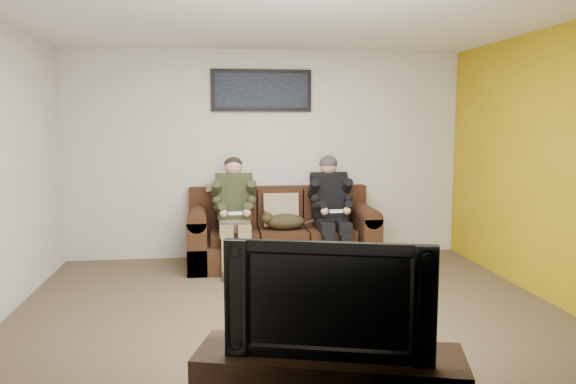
{
  "coord_description": "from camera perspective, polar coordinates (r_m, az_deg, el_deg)",
  "views": [
    {
      "loc": [
        -0.66,
        -4.83,
        1.7
      ],
      "look_at": [
        0.13,
        1.2,
        0.95
      ],
      "focal_mm": 35.0,
      "sensor_mm": 36.0,
      "label": 1
    }
  ],
  "objects": [
    {
      "name": "throw_pillow",
      "position": [
        6.83,
        -0.73,
        -1.84
      ],
      "size": [
        0.42,
        0.2,
        0.42
      ],
      "primitive_type": "cube",
      "rotation": [
        -0.21,
        0.0,
        0.0
      ],
      "color": "#9B8465",
      "rests_on": "sofa"
    },
    {
      "name": "person_right",
      "position": [
        6.69,
        4.37,
        -1.28
      ],
      "size": [
        0.51,
        0.86,
        1.31
      ],
      "color": "black",
      "rests_on": "sofa"
    },
    {
      "name": "accent_wall_right",
      "position": [
        5.78,
        25.56,
        2.37
      ],
      "size": [
        0.0,
        4.5,
        4.5
      ],
      "primitive_type": "plane",
      "rotation": [
        1.57,
        0.0,
        -1.57
      ],
      "color": "#BA9912",
      "rests_on": "ground"
    },
    {
      "name": "television",
      "position": [
        3.09,
        4.29,
        -10.45
      ],
      "size": [
        1.1,
        0.44,
        0.64
      ],
      "primitive_type": "imported",
      "rotation": [
        0.0,
        0.0,
        -0.28
      ],
      "color": "black",
      "rests_on": "tv_stand"
    },
    {
      "name": "wall_back",
      "position": [
        7.12,
        -2.17,
        3.81
      ],
      "size": [
        5.0,
        0.0,
        5.0
      ],
      "primitive_type": "plane",
      "rotation": [
        1.57,
        0.0,
        0.0
      ],
      "color": "beige",
      "rests_on": "ground"
    },
    {
      "name": "throw_blanket",
      "position": [
        6.99,
        -6.46,
        0.48
      ],
      "size": [
        0.45,
        0.22,
        0.08
      ],
      "primitive_type": "cube",
      "color": "tan",
      "rests_on": "sofa"
    },
    {
      "name": "ceiling",
      "position": [
        4.96,
        0.28,
        17.48
      ],
      "size": [
        5.0,
        5.0,
        0.0
      ],
      "primitive_type": "plane",
      "rotation": [
        3.14,
        0.0,
        0.0
      ],
      "color": "silver",
      "rests_on": "ground"
    },
    {
      "name": "floor",
      "position": [
        5.17,
        0.26,
        -12.2
      ],
      "size": [
        5.0,
        5.0,
        0.0
      ],
      "primitive_type": "plane",
      "color": "brown",
      "rests_on": "ground"
    },
    {
      "name": "cat",
      "position": [
        6.64,
        -0.44,
        -2.99
      ],
      "size": [
        0.66,
        0.26,
        0.24
      ],
      "color": "#44361A",
      "rests_on": "sofa"
    },
    {
      "name": "wall_right",
      "position": [
        5.79,
        25.64,
        2.37
      ],
      "size": [
        0.0,
        4.5,
        4.5
      ],
      "primitive_type": "plane",
      "rotation": [
        1.57,
        0.0,
        -1.57
      ],
      "color": "beige",
      "rests_on": "ground"
    },
    {
      "name": "person_left",
      "position": [
        6.55,
        -5.48,
        -1.5
      ],
      "size": [
        0.51,
        0.87,
        1.3
      ],
      "color": "#837252",
      "rests_on": "sofa"
    },
    {
      "name": "wall_front",
      "position": [
        2.69,
        6.74,
        -1.61
      ],
      "size": [
        5.0,
        0.0,
        5.0
      ],
      "primitive_type": "plane",
      "rotation": [
        -1.57,
        0.0,
        0.0
      ],
      "color": "beige",
      "rests_on": "ground"
    },
    {
      "name": "framed_poster",
      "position": [
        7.08,
        -2.72,
        10.26
      ],
      "size": [
        1.25,
        0.05,
        0.52
      ],
      "color": "black",
      "rests_on": "wall_back"
    },
    {
      "name": "sofa",
      "position": [
        6.84,
        -0.69,
        -4.4
      ],
      "size": [
        2.22,
        0.96,
        0.91
      ],
      "color": "#381E10",
      "rests_on": "ground"
    }
  ]
}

